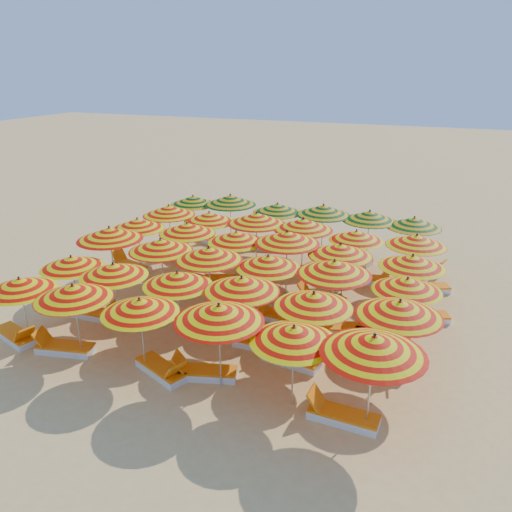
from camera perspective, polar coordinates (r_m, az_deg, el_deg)
name	(u,v)px	position (r m, az deg, el deg)	size (l,w,h in m)	color
ground	(251,302)	(18.21, -0.58, -5.23)	(120.00, 120.00, 0.00)	#E8B667
umbrella_0	(20,285)	(16.38, -25.38, -2.98)	(2.66, 2.66, 2.22)	silver
umbrella_1	(73,292)	(15.01, -20.18, -3.91)	(2.92, 2.92, 2.33)	silver
umbrella_2	(140,306)	(13.85, -13.14, -5.60)	(2.45, 2.45, 2.24)	silver
umbrella_3	(219,313)	(12.73, -4.27, -6.52)	(2.44, 2.44, 2.47)	silver
umbrella_4	(294,334)	(12.12, 4.34, -8.92)	(2.70, 2.70, 2.29)	silver
umbrella_5	(374,345)	(11.51, 13.32, -9.88)	(3.12, 3.12, 2.55)	silver
umbrella_6	(72,262)	(17.60, -20.34, -0.67)	(2.46, 2.46, 2.21)	silver
umbrella_7	(113,270)	(16.31, -15.98, -1.56)	(2.27, 2.27, 2.29)	silver
umbrella_8	(177,279)	(15.30, -8.98, -2.62)	(2.70, 2.70, 2.25)	silver
umbrella_9	(242,284)	(14.49, -1.66, -3.26)	(2.29, 2.29, 2.38)	silver
umbrella_10	(314,300)	(13.73, 6.61, -5.02)	(2.55, 2.55, 2.34)	silver
umbrella_11	(399,309)	(13.54, 16.08, -5.80)	(2.32, 2.32, 2.42)	silver
umbrella_12	(110,234)	(19.10, -16.39, 2.47)	(2.73, 2.73, 2.56)	silver
umbrella_13	(161,245)	(17.84, -10.85, 1.21)	(2.97, 2.97, 2.41)	silver
umbrella_14	(209,254)	(16.77, -5.42, 0.25)	(2.47, 2.47, 2.43)	silver
umbrella_15	(268,262)	(16.32, 1.39, -0.69)	(2.54, 2.54, 2.29)	silver
umbrella_16	(334,268)	(15.60, 8.93, -1.32)	(2.53, 2.53, 2.49)	silver
umbrella_17	(407,285)	(15.53, 16.89, -3.14)	(2.74, 2.74, 2.20)	silver
umbrella_18	(138,224)	(20.75, -13.39, 3.61)	(2.86, 2.86, 2.33)	silver
umbrella_19	(187,228)	(19.69, -7.88, 3.15)	(2.50, 2.50, 2.36)	silver
umbrella_20	(236,237)	(18.73, -2.28, 2.19)	(2.48, 2.48, 2.29)	silver
umbrella_21	(287,237)	(18.04, 3.58, 2.13)	(2.47, 2.47, 2.53)	silver
umbrella_22	(340,250)	(17.39, 9.62, 0.68)	(2.57, 2.57, 2.38)	silver
umbrella_23	(412,261)	(17.12, 17.44, -0.59)	(2.31, 2.31, 2.31)	silver
umbrella_24	(169,210)	(22.13, -9.94, 5.15)	(2.68, 2.68, 2.42)	silver
umbrella_25	(209,217)	(21.23, -5.37, 4.44)	(2.24, 2.24, 2.31)	silver
umbrella_26	(256,218)	(20.31, 0.04, 4.32)	(2.47, 2.47, 2.52)	silver
umbrella_27	(303,224)	(19.68, 5.41, 3.63)	(2.91, 2.91, 2.51)	silver
umbrella_28	(356,236)	(19.45, 11.38, 2.29)	(2.37, 2.37, 2.21)	silver
umbrella_29	(416,241)	(19.12, 17.85, 1.70)	(2.29, 2.29, 2.34)	silver
umbrella_30	(193,200)	(24.01, -7.20, 6.34)	(2.22, 2.22, 2.32)	silver
umbrella_31	(230,200)	(23.19, -2.96, 6.42)	(2.86, 2.86, 2.53)	silver
umbrella_32	(277,208)	(22.42, 2.46, 5.48)	(2.91, 2.91, 2.34)	silver
umbrella_33	(323,210)	(21.81, 7.70, 5.22)	(2.48, 2.48, 2.49)	silver
umbrella_34	(370,216)	(21.51, 12.85, 4.47)	(3.01, 3.01, 2.41)	silver
umbrella_35	(414,223)	(21.24, 17.61, 3.66)	(2.44, 2.44, 2.36)	silver
lounger_0	(16,336)	(17.44, -25.77, -8.21)	(1.83, 1.09, 0.69)	white
lounger_1	(64,348)	(16.19, -21.10, -9.75)	(1.82, 0.93, 0.69)	white
lounger_2	(162,370)	(14.40, -10.71, -12.66)	(1.82, 1.21, 0.69)	white
lounger_3	(204,372)	(14.14, -5.97, -13.08)	(1.83, 1.04, 0.69)	white
lounger_4	(341,416)	(12.77, 9.74, -17.53)	(1.76, 0.66, 0.69)	white
lounger_5	(93,313)	(17.95, -18.14, -6.24)	(1.77, 0.70, 0.69)	white
lounger_6	(263,344)	(15.33, 0.76, -10.01)	(1.74, 0.61, 0.69)	white
lounger_7	(289,358)	(14.68, 3.85, -11.58)	(1.80, 0.82, 0.69)	white
lounger_8	(373,370)	(14.54, 13.27, -12.54)	(1.80, 0.85, 0.69)	white
lounger_9	(280,317)	(16.85, 2.81, -6.96)	(1.78, 0.74, 0.69)	white
lounger_10	(349,328)	(16.42, 10.61, -8.14)	(1.83, 1.10, 0.69)	white
lounger_11	(383,338)	(16.13, 14.35, -9.03)	(1.74, 0.60, 0.69)	white
lounger_12	(129,265)	(21.68, -14.31, -1.05)	(1.83, 1.09, 0.69)	white
lounger_13	(226,279)	(19.70, -3.40, -2.67)	(1.83, 1.10, 0.69)	white
lounger_14	(321,299)	(18.23, 7.39, -4.86)	(1.76, 0.68, 0.69)	white
lounger_15	(421,317)	(17.71, 18.37, -6.64)	(1.82, 1.21, 0.69)	white
lounger_16	(179,256)	(22.33, -8.77, 0.03)	(1.82, 1.18, 0.69)	white
lounger_17	(200,258)	(21.99, -6.47, -0.19)	(1.77, 0.71, 0.69)	white
lounger_18	(369,279)	(20.14, 12.77, -2.63)	(1.82, 0.98, 0.69)	white
lounger_19	(425,288)	(19.96, 18.74, -3.49)	(1.82, 1.26, 0.69)	white
lounger_20	(206,238)	(24.51, -5.72, 2.09)	(1.82, 1.21, 0.69)	white
lounger_21	(218,242)	(23.86, -4.37, 1.61)	(1.83, 1.08, 0.69)	white
lounger_22	(265,246)	(23.25, 1.05, 1.14)	(1.82, 0.97, 0.69)	white
lounger_23	(352,258)	(22.15, 10.90, -0.28)	(1.83, 1.16, 0.69)	white
lounger_24	(424,268)	(21.93, 18.63, -1.27)	(1.82, 1.19, 0.69)	white
beachgoer_a	(339,279)	(18.64, 9.52, -2.66)	(0.48, 0.32, 1.32)	tan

